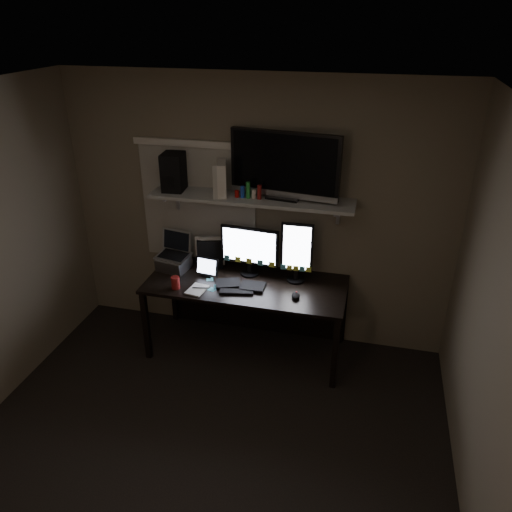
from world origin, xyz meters
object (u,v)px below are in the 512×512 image
(keyboard, at_px, (240,285))
(cup, at_px, (176,283))
(monitor_landscape, at_px, (250,251))
(tablet, at_px, (207,267))
(tv, at_px, (285,166))
(monitor_portrait, at_px, (297,252))
(game_console, at_px, (222,179))
(speaker, at_px, (174,172))
(desk, at_px, (249,293))
(laptop, at_px, (173,253))
(mouse, at_px, (296,296))

(keyboard, relative_size, cup, 4.07)
(monitor_landscape, height_order, tablet, monitor_landscape)
(tablet, distance_m, tv, 1.17)
(monitor_portrait, xyz_separation_m, cup, (-1.01, -0.39, -0.23))
(game_console, bearing_deg, monitor_landscape, -22.69)
(keyboard, xyz_separation_m, game_console, (-0.23, 0.27, 0.88))
(speaker, bearing_deg, monitor_landscape, -8.56)
(tv, relative_size, speaker, 2.84)
(desk, bearing_deg, tv, 22.03)
(desk, distance_m, speaker, 1.31)
(monitor_landscape, height_order, monitor_portrait, monitor_portrait)
(monitor_landscape, distance_m, game_console, 0.70)
(monitor_landscape, height_order, laptop, monitor_landscape)
(tv, bearing_deg, speaker, -170.89)
(cup, bearing_deg, monitor_landscape, 35.85)
(mouse, xyz_separation_m, cup, (-1.06, -0.09, 0.03))
(mouse, bearing_deg, laptop, 156.97)
(desk, xyz_separation_m, monitor_landscape, (-0.01, 0.05, 0.42))
(tv, height_order, game_console, tv)
(cup, distance_m, game_console, 1.00)
(monitor_landscape, distance_m, speaker, 0.98)
(monitor_landscape, bearing_deg, keyboard, -90.67)
(tv, bearing_deg, monitor_portrait, -22.80)
(keyboard, relative_size, tv, 0.47)
(tablet, xyz_separation_m, tv, (0.66, 0.20, 0.94))
(monitor_landscape, bearing_deg, tv, 17.08)
(tv, relative_size, game_console, 3.27)
(monitor_portrait, xyz_separation_m, mouse, (0.05, -0.30, -0.26))
(desk, xyz_separation_m, keyboard, (-0.03, -0.20, 0.19))
(desk, height_order, tablet, tablet)
(keyboard, bearing_deg, cup, -174.07)
(desk, relative_size, tablet, 8.25)
(game_console, bearing_deg, cup, -143.50)
(cup, bearing_deg, speaker, 106.75)
(monitor_portrait, xyz_separation_m, game_console, (-0.69, 0.05, 0.61))
(mouse, relative_size, game_console, 0.39)
(tv, bearing_deg, cup, -143.25)
(monitor_portrait, xyz_separation_m, keyboard, (-0.46, -0.22, -0.27))
(tablet, xyz_separation_m, laptop, (-0.35, 0.05, 0.08))
(desk, relative_size, cup, 16.25)
(game_console, xyz_separation_m, speaker, (-0.45, 0.02, 0.02))
(keyboard, bearing_deg, speaker, 146.20)
(mouse, bearing_deg, speaker, 151.40)
(tablet, distance_m, game_console, 0.82)
(laptop, bearing_deg, desk, 12.85)
(speaker, bearing_deg, tablet, -32.55)
(monitor_portrait, height_order, laptop, monitor_portrait)
(cup, height_order, tv, tv)
(desk, xyz_separation_m, mouse, (0.48, -0.27, 0.20))
(desk, relative_size, game_console, 6.16)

